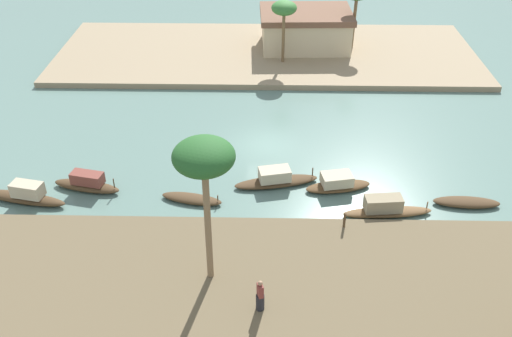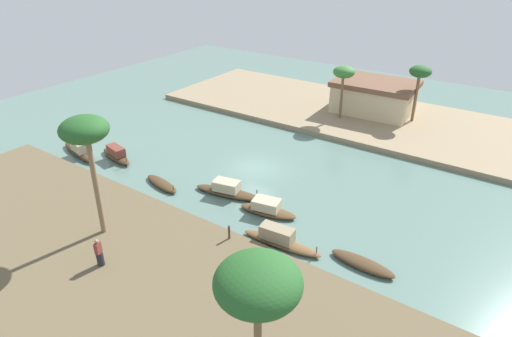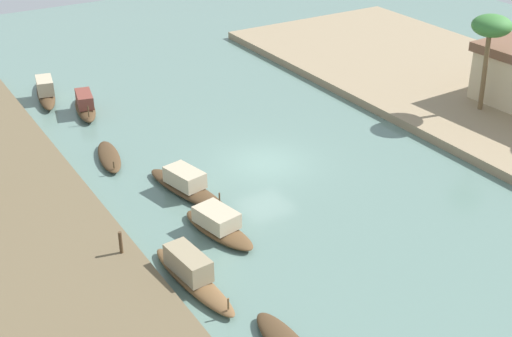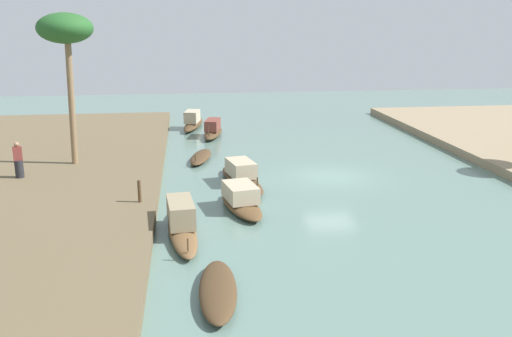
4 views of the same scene
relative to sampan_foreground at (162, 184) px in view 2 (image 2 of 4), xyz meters
name	(u,v)px [view 2 (image 2 of 4)]	position (x,y,z in m)	size (l,w,h in m)	color
river_water	(256,168)	(4.27, 6.47, -0.19)	(69.29, 69.29, 0.00)	slate
riverbank_left	(94,275)	(4.27, -9.28, 0.05)	(37.80, 14.43, 0.48)	brown
riverbank_right	(337,110)	(4.27, 22.21, 0.05)	(37.80, 14.43, 0.48)	#937F60
sampan_foreground	(162,184)	(0.00, 0.00, 0.00)	(3.79, 1.74, 0.70)	#47331E
sampan_midstream	(362,263)	(16.06, -0.03, 0.02)	(3.89, 1.26, 0.42)	#47331E
sampan_open_hull	(280,239)	(11.14, -1.06, 0.29)	(5.20, 1.45, 1.24)	brown
sampan_with_tall_canopy	(228,190)	(4.95, 1.80, 0.22)	(5.33, 2.27, 1.14)	#47331E
sampan_downstream_large	(79,150)	(-9.74, -0.26, 0.29)	(5.46, 2.06, 1.35)	#47331E
sampan_upstream_small	(116,155)	(-6.44, 1.03, 0.27)	(4.34, 1.91, 1.22)	#47331E
sampan_near_left_bank	(267,208)	(8.68, 1.40, 0.24)	(4.16, 1.98, 1.08)	brown
person_on_near_bank	(99,255)	(4.16, -8.64, 1.00)	(0.49, 0.49, 1.72)	#232328
mooring_post	(229,232)	(8.60, -2.74, 0.75)	(0.14, 0.14, 0.92)	#4C3823
palm_tree_left_near	(85,133)	(1.72, -6.49, 6.92)	(2.72, 2.72, 7.57)	#7F6647
palm_tree_left_far	(258,285)	(15.52, -9.89, 5.86)	(3.10, 3.10, 6.52)	brown
palm_tree_right_tall	(344,73)	(5.69, 19.67, 4.93)	(2.13, 2.13, 5.37)	brown
palm_tree_right_short	(420,73)	(12.09, 22.95, 5.15)	(2.08, 2.08, 5.64)	brown
riverside_building	(374,96)	(7.80, 23.41, 1.97)	(8.43, 6.22, 3.30)	beige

